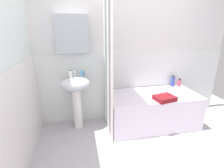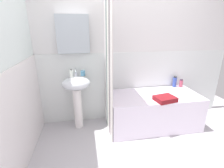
# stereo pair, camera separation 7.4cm
# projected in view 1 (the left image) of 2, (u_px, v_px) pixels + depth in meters

# --- Properties ---
(ground_plane) EXTENTS (4.80, 5.60, 0.04)m
(ground_plane) POSITION_uv_depth(u_px,v_px,m) (157.00, 166.00, 2.04)
(ground_plane) COLOR #B8B4BB
(wall_back_tiled) EXTENTS (3.60, 0.18, 2.40)m
(wall_back_tiled) POSITION_uv_depth(u_px,v_px,m) (126.00, 56.00, 2.83)
(wall_back_tiled) COLOR silver
(wall_back_tiled) RESTS_ON ground_plane
(wall_left_tiled) EXTENTS (0.07, 1.81, 2.40)m
(wall_left_tiled) POSITION_uv_depth(u_px,v_px,m) (9.00, 77.00, 1.69)
(wall_left_tiled) COLOR silver
(wall_left_tiled) RESTS_ON ground_plane
(sink) EXTENTS (0.44, 0.34, 0.87)m
(sink) POSITION_uv_depth(u_px,v_px,m) (76.00, 92.00, 2.60)
(sink) COLOR white
(sink) RESTS_ON ground_plane
(faucet) EXTENTS (0.03, 0.12, 0.12)m
(faucet) POSITION_uv_depth(u_px,v_px,m) (75.00, 72.00, 2.59)
(faucet) COLOR silver
(faucet) RESTS_ON sink
(soap_dispenser) EXTENTS (0.05, 0.05, 0.13)m
(soap_dispenser) POSITION_uv_depth(u_px,v_px,m) (71.00, 74.00, 2.50)
(soap_dispenser) COLOR white
(soap_dispenser) RESTS_ON sink
(toothbrush_cup) EXTENTS (0.07, 0.07, 0.08)m
(toothbrush_cup) POSITION_uv_depth(u_px,v_px,m) (82.00, 73.00, 2.61)
(toothbrush_cup) COLOR teal
(toothbrush_cup) RESTS_ON sink
(bathtub) EXTENTS (1.47, 0.71, 0.56)m
(bathtub) POSITION_uv_depth(u_px,v_px,m) (152.00, 109.00, 2.80)
(bathtub) COLOR white
(bathtub) RESTS_ON ground_plane
(shower_curtain) EXTENTS (0.01, 0.71, 2.00)m
(shower_curtain) POSITION_uv_depth(u_px,v_px,m) (108.00, 70.00, 2.43)
(shower_curtain) COLOR white
(shower_curtain) RESTS_ON ground_plane
(lotion_bottle) EXTENTS (0.06, 0.06, 0.15)m
(lotion_bottle) POSITION_uv_depth(u_px,v_px,m) (179.00, 83.00, 3.07)
(lotion_bottle) COLOR #C74D65
(lotion_bottle) RESTS_ON bathtub
(conditioner_bottle) EXTENTS (0.07, 0.07, 0.20)m
(conditioner_bottle) POSITION_uv_depth(u_px,v_px,m) (173.00, 81.00, 3.06)
(conditioner_bottle) COLOR #344BA4
(conditioner_bottle) RESTS_ON bathtub
(towel_folded) EXTENTS (0.33, 0.28, 0.07)m
(towel_folded) POSITION_uv_depth(u_px,v_px,m) (165.00, 98.00, 2.48)
(towel_folded) COLOR maroon
(towel_folded) RESTS_ON bathtub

